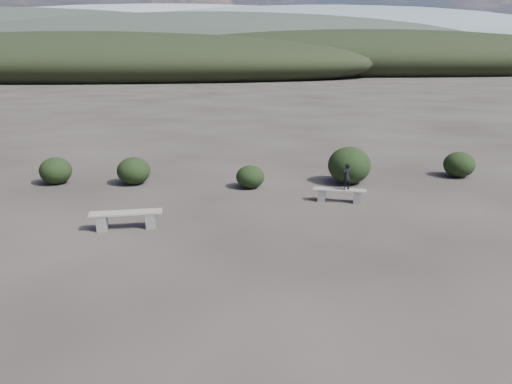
{
  "coord_description": "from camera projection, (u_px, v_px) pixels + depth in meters",
  "views": [
    {
      "loc": [
        -1.22,
        -9.7,
        4.8
      ],
      "look_at": [
        -0.18,
        3.5,
        1.1
      ],
      "focal_mm": 35.0,
      "sensor_mm": 36.0,
      "label": 1
    }
  ],
  "objects": [
    {
      "name": "shrub_a",
      "position": [
        134.0,
        171.0,
        18.81
      ],
      "size": [
        1.25,
        1.25,
        1.02
      ],
      "primitive_type": "ellipsoid",
      "color": "black",
      "rests_on": "ground"
    },
    {
      "name": "seated_person",
      "position": [
        347.0,
        176.0,
        16.39
      ],
      "size": [
        0.38,
        0.32,
        0.89
      ],
      "primitive_type": "imported",
      "rotation": [
        0.0,
        0.0,
        3.54
      ],
      "color": "black",
      "rests_on": "bench_right"
    },
    {
      "name": "shrub_c",
      "position": [
        250.0,
        177.0,
        18.29
      ],
      "size": [
        1.05,
        1.05,
        0.84
      ],
      "primitive_type": "ellipsoid",
      "color": "black",
      "rests_on": "ground"
    },
    {
      "name": "shrub_d",
      "position": [
        349.0,
        165.0,
        18.85
      ],
      "size": [
        1.61,
        1.61,
        1.41
      ],
      "primitive_type": "ellipsoid",
      "color": "black",
      "rests_on": "ground"
    },
    {
      "name": "mountain_ridges",
      "position": [
        206.0,
        44.0,
        332.77
      ],
      "size": [
        500.0,
        400.0,
        56.0
      ],
      "color": "black",
      "rests_on": "ground"
    },
    {
      "name": "shrub_e",
      "position": [
        459.0,
        164.0,
        19.88
      ],
      "size": [
        1.22,
        1.22,
        1.02
      ],
      "primitive_type": "ellipsoid",
      "color": "black",
      "rests_on": "ground"
    },
    {
      "name": "bench_right",
      "position": [
        339.0,
        194.0,
        16.6
      ],
      "size": [
        1.79,
        0.83,
        0.44
      ],
      "rotation": [
        0.0,
        0.0,
        -0.28
      ],
      "color": "slate",
      "rests_on": "ground"
    },
    {
      "name": "bench_left",
      "position": [
        126.0,
        218.0,
        14.03
      ],
      "size": [
        2.03,
        0.61,
        0.5
      ],
      "rotation": [
        0.0,
        0.0,
        0.1
      ],
      "color": "slate",
      "rests_on": "ground"
    },
    {
      "name": "shrub_f",
      "position": [
        56.0,
        171.0,
        18.85
      ],
      "size": [
        1.19,
        1.19,
        1.01
      ],
      "primitive_type": "ellipsoid",
      "color": "black",
      "rests_on": "ground"
    },
    {
      "name": "ground",
      "position": [
        277.0,
        285.0,
        10.7
      ],
      "size": [
        1200.0,
        1200.0,
        0.0
      ],
      "primitive_type": "plane",
      "color": "#2A2420",
      "rests_on": "ground"
    }
  ]
}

